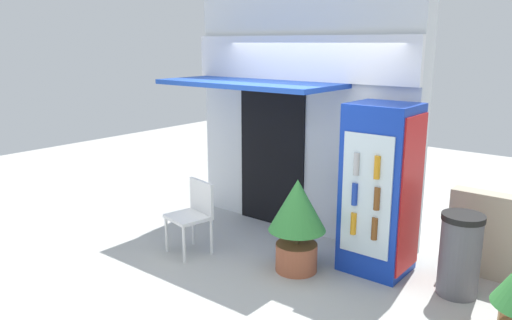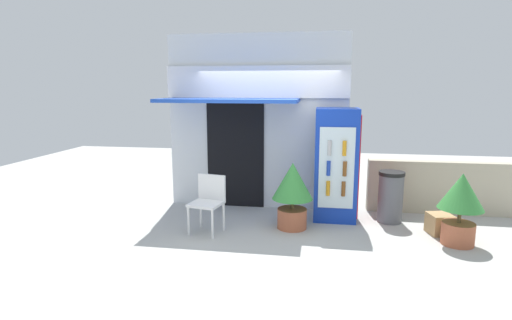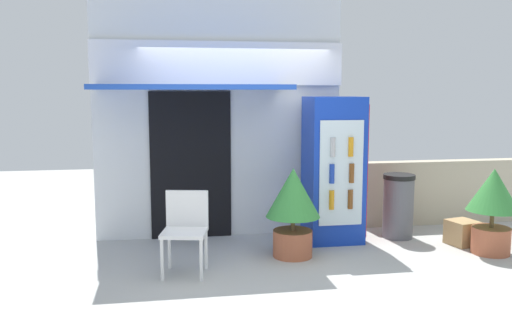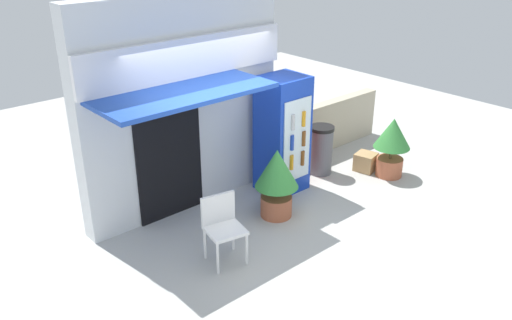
# 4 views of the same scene
# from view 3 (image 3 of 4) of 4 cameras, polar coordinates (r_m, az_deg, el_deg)

# --- Properties ---
(ground) EXTENTS (16.00, 16.00, 0.00)m
(ground) POSITION_cam_3_polar(r_m,az_deg,el_deg) (6.08, -0.38, -11.31)
(ground) COLOR #B2B2AD
(storefront_building) EXTENTS (3.28, 1.33, 3.16)m
(storefront_building) POSITION_cam_3_polar(r_m,az_deg,el_deg) (7.17, -4.16, 4.70)
(storefront_building) COLOR silver
(storefront_building) RESTS_ON ground
(drink_cooler) EXTENTS (0.72, 0.69, 1.88)m
(drink_cooler) POSITION_cam_3_polar(r_m,az_deg,el_deg) (6.97, 8.34, -1.02)
(drink_cooler) COLOR #1438B2
(drink_cooler) RESTS_ON ground
(plastic_chair) EXTENTS (0.54, 0.52, 0.88)m
(plastic_chair) POSITION_cam_3_polar(r_m,az_deg,el_deg) (5.80, -7.56, -6.94)
(plastic_chair) COLOR white
(plastic_chair) RESTS_ON ground
(potted_plant_near_shop) EXTENTS (0.64, 0.64, 1.06)m
(potted_plant_near_shop) POSITION_cam_3_polar(r_m,az_deg,el_deg) (6.28, 3.99, -4.74)
(potted_plant_near_shop) COLOR #AD5B3D
(potted_plant_near_shop) RESTS_ON ground
(potted_plant_curbside) EXTENTS (0.62, 0.62, 1.04)m
(potted_plant_curbside) POSITION_cam_3_polar(r_m,az_deg,el_deg) (6.98, 24.06, -4.18)
(potted_plant_curbside) COLOR #AD5B3D
(potted_plant_curbside) RESTS_ON ground
(trash_bin) EXTENTS (0.42, 0.42, 0.85)m
(trash_bin) POSITION_cam_3_polar(r_m,az_deg,el_deg) (7.37, 15.00, -4.77)
(trash_bin) COLOR #595960
(trash_bin) RESTS_ON ground
(stone_boundary_wall) EXTENTS (2.47, 0.22, 0.93)m
(stone_boundary_wall) POSITION_cam_3_polar(r_m,az_deg,el_deg) (8.34, 18.99, -3.25)
(stone_boundary_wall) COLOR #B7AD93
(stone_boundary_wall) RESTS_ON ground
(cardboard_box) EXTENTS (0.40, 0.40, 0.31)m
(cardboard_box) POSITION_cam_3_polar(r_m,az_deg,el_deg) (7.34, 21.25, -7.26)
(cardboard_box) COLOR tan
(cardboard_box) RESTS_ON ground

